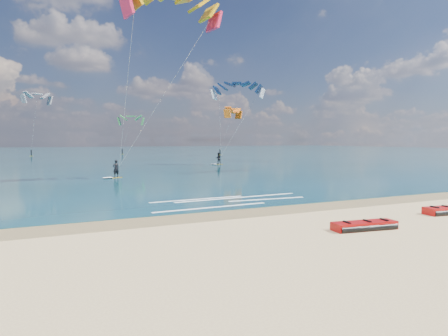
# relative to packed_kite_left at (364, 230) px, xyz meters

# --- Properties ---
(ground) EXTENTS (320.00, 320.00, 0.00)m
(ground) POSITION_rel_packed_kite_left_xyz_m (-2.65, 42.37, 0.00)
(ground) COLOR tan
(ground) RESTS_ON ground
(wet_sand_strip) EXTENTS (320.00, 2.40, 0.01)m
(wet_sand_strip) POSITION_rel_packed_kite_left_xyz_m (-2.65, 5.37, 0.00)
(wet_sand_strip) COLOR olive
(wet_sand_strip) RESTS_ON ground
(sea) EXTENTS (320.00, 200.00, 0.04)m
(sea) POSITION_rel_packed_kite_left_xyz_m (-2.65, 106.37, 0.02)
(sea) COLOR #0A353B
(sea) RESTS_ON ground
(packed_kite_left) EXTENTS (3.07, 1.49, 0.40)m
(packed_kite_left) POSITION_rel_packed_kite_left_xyz_m (0.00, 0.00, 0.00)
(packed_kite_left) COLOR #A30908
(packed_kite_left) RESTS_ON ground
(packed_kite_mid) EXTENTS (2.42, 1.44, 0.43)m
(packed_kite_mid) POSITION_rel_packed_kite_left_xyz_m (6.14, 0.90, 0.00)
(packed_kite_mid) COLOR #BC0E0D
(packed_kite_mid) RESTS_ON ground
(kitesurfer_main) EXTENTS (11.48, 7.89, 17.67)m
(kitesurfer_main) POSITION_rel_packed_kite_left_xyz_m (-3.13, 23.62, 8.98)
(kitesurfer_main) COLOR gold
(kitesurfer_main) RESTS_ON sea
(kitesurfer_far) EXTENTS (8.50, 6.06, 13.32)m
(kitesurfer_far) POSITION_rel_packed_kite_left_xyz_m (13.55, 40.40, 7.45)
(kitesurfer_far) COLOR gold
(kitesurfer_far) RESTS_ON sea
(shoreline_foam) EXTENTS (10.56, 3.63, 0.01)m
(shoreline_foam) POSITION_rel_packed_kite_left_xyz_m (-1.75, 9.19, 0.04)
(shoreline_foam) COLOR white
(shoreline_foam) RESTS_ON ground
(distant_kites) EXTENTS (71.57, 37.76, 14.70)m
(distant_kites) POSITION_rel_packed_kite_left_xyz_m (-10.30, 80.73, 5.97)
(distant_kites) COLOR #254EA1
(distant_kites) RESTS_ON ground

